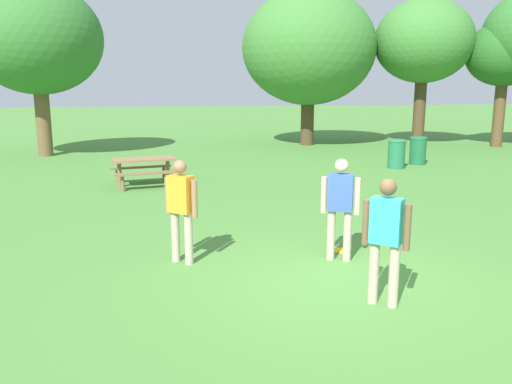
# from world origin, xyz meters

# --- Properties ---
(ground_plane) EXTENTS (120.00, 120.00, 0.00)m
(ground_plane) POSITION_xyz_m (0.00, 0.00, 0.00)
(ground_plane) COLOR #4C8438
(person_thrower) EXTENTS (0.50, 0.42, 1.64)m
(person_thrower) POSITION_xyz_m (0.30, -0.79, 0.94)
(person_thrower) COLOR #B7AD93
(person_thrower) RESTS_ON ground
(person_catcher) EXTENTS (0.50, 0.42, 1.64)m
(person_catcher) POSITION_xyz_m (-2.20, 1.22, 0.94)
(person_catcher) COLOR #B7AD93
(person_catcher) RESTS_ON ground
(person_bystander) EXTENTS (0.57, 0.35, 1.64)m
(person_bystander) POSITION_xyz_m (0.27, 0.96, 0.94)
(person_bystander) COLOR #B7AD93
(person_bystander) RESTS_ON ground
(frisbee) EXTENTS (0.25, 0.25, 0.03)m
(frisbee) POSITION_xyz_m (0.45, 1.38, 0.01)
(frisbee) COLOR yellow
(frisbee) RESTS_ON ground
(picnic_table_near) EXTENTS (1.97, 1.75, 0.77)m
(picnic_table_near) POSITION_xyz_m (-3.15, 7.80, 0.56)
(picnic_table_near) COLOR olive
(picnic_table_near) RESTS_ON ground
(trash_can_beside_table) EXTENTS (0.59, 0.59, 0.96)m
(trash_can_beside_table) POSITION_xyz_m (5.02, 9.64, 0.48)
(trash_can_beside_table) COLOR #237047
(trash_can_beside_table) RESTS_ON ground
(trash_can_further_along) EXTENTS (0.59, 0.59, 0.96)m
(trash_can_further_along) POSITION_xyz_m (6.12, 10.34, 0.48)
(trash_can_further_along) COLOR #1E663D
(trash_can_further_along) RESTS_ON ground
(tree_tall_left) EXTENTS (4.90, 4.90, 6.53)m
(tree_tall_left) POSITION_xyz_m (-7.31, 14.65, 4.42)
(tree_tall_left) COLOR brown
(tree_tall_left) RESTS_ON ground
(tree_broad_center) EXTENTS (5.97, 5.97, 6.90)m
(tree_broad_center) POSITION_xyz_m (3.76, 16.74, 4.34)
(tree_broad_center) COLOR #4C3823
(tree_broad_center) RESTS_ON ground
(tree_far_right) EXTENTS (4.34, 4.34, 6.49)m
(tree_far_right) POSITION_xyz_m (8.80, 15.91, 4.61)
(tree_far_right) COLOR #4C3823
(tree_far_right) RESTS_ON ground
(tree_slender_mid) EXTENTS (3.29, 3.29, 5.47)m
(tree_slender_mid) POSITION_xyz_m (12.05, 14.81, 4.01)
(tree_slender_mid) COLOR brown
(tree_slender_mid) RESTS_ON ground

